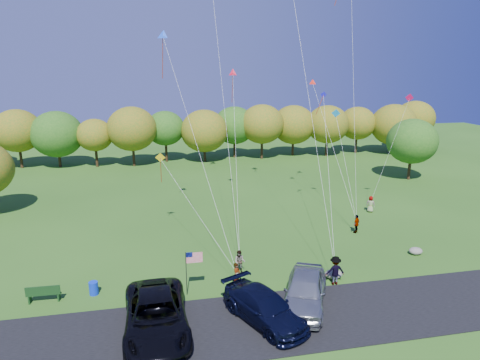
% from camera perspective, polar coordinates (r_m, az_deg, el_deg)
% --- Properties ---
extents(ground, '(140.00, 140.00, 0.00)m').
position_cam_1_polar(ground, '(27.92, 3.50, -13.77)').
color(ground, '#285317').
rests_on(ground, ground).
extents(asphalt_lane, '(44.00, 6.00, 0.06)m').
position_cam_1_polar(asphalt_lane, '(24.61, 6.04, -18.03)').
color(asphalt_lane, black).
rests_on(asphalt_lane, ground).
extents(treeline, '(76.62, 27.55, 8.63)m').
position_cam_1_polar(treeline, '(60.53, -8.26, 6.49)').
color(treeline, '#3C2715').
rests_on(treeline, ground).
extents(minivan_dark, '(3.32, 6.98, 1.92)m').
position_cam_1_polar(minivan_dark, '(23.39, -11.11, -17.28)').
color(minivan_dark, black).
rests_on(minivan_dark, asphalt_lane).
extents(minivan_navy, '(4.45, 6.07, 1.63)m').
position_cam_1_polar(minivan_navy, '(23.95, 3.31, -16.57)').
color(minivan_navy, black).
rests_on(minivan_navy, asphalt_lane).
extents(minivan_silver, '(4.48, 6.12, 1.94)m').
position_cam_1_polar(minivan_silver, '(25.42, 8.67, -14.35)').
color(minivan_silver, '#93979D').
rests_on(minivan_silver, asphalt_lane).
extents(flyer_a, '(0.69, 0.71, 1.64)m').
position_cam_1_polar(flyer_a, '(27.22, -0.45, -12.58)').
color(flyer_a, '#4C4C59').
rests_on(flyer_a, ground).
extents(flyer_b, '(0.94, 0.87, 1.56)m').
position_cam_1_polar(flyer_b, '(29.04, -0.05, -10.83)').
color(flyer_b, '#4C4C59').
rests_on(flyer_b, ground).
extents(flyer_c, '(1.25, 0.74, 1.90)m').
position_cam_1_polar(flyer_c, '(28.15, 12.57, -11.70)').
color(flyer_c, '#4C4C59').
rests_on(flyer_c, ground).
extents(flyer_d, '(0.95, 0.89, 1.57)m').
position_cam_1_polar(flyer_d, '(36.89, 15.27, -5.65)').
color(flyer_d, '#4C4C59').
rests_on(flyer_d, ground).
extents(flyer_e, '(0.91, 0.82, 1.56)m').
position_cam_1_polar(flyer_e, '(42.43, 17.02, -3.10)').
color(flyer_e, '#4C4C59').
rests_on(flyer_e, ground).
extents(park_bench, '(1.93, 0.49, 1.06)m').
position_cam_1_polar(park_bench, '(28.23, -24.73, -13.57)').
color(park_bench, '#133514').
rests_on(park_bench, ground).
extents(trash_barrel, '(0.54, 0.54, 0.81)m').
position_cam_1_polar(trash_barrel, '(28.09, -18.93, -13.49)').
color(trash_barrel, '#0D2FCD').
rests_on(trash_barrel, ground).
extents(flag_assembly, '(1.03, 0.67, 2.78)m').
position_cam_1_polar(flag_assembly, '(26.06, -6.52, -10.84)').
color(flag_assembly, black).
rests_on(flag_assembly, ground).
extents(boulder_near, '(1.15, 0.90, 0.58)m').
position_cam_1_polar(boulder_near, '(29.17, 12.37, -12.15)').
color(boulder_near, '#9C9B88').
rests_on(boulder_near, ground).
extents(boulder_far, '(0.99, 0.83, 0.52)m').
position_cam_1_polar(boulder_far, '(34.40, 22.38, -8.74)').
color(boulder_far, slate).
rests_on(boulder_far, ground).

